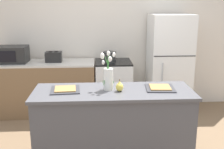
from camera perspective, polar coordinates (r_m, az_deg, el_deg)
name	(u,v)px	position (r m, az deg, el deg)	size (l,w,h in m)	color
back_wall	(106,32)	(5.03, -1.16, 8.72)	(5.20, 0.08, 2.70)	silver
kitchen_island	(113,127)	(3.33, 0.25, -10.63)	(1.80, 0.66, 0.90)	#4C4C51
back_counter	(45,88)	(4.89, -13.43, -2.67)	(1.68, 0.60, 0.89)	brown
stove_range	(113,87)	(4.82, 0.27, -2.51)	(0.60, 0.61, 0.89)	silver
refrigerator	(169,64)	(4.87, 11.49, 2.08)	(0.68, 0.67, 1.67)	white
flower_vase	(108,76)	(3.15, -0.80, -0.33)	(0.17, 0.15, 0.44)	silver
pear_figurine	(120,87)	(3.12, 1.54, -2.47)	(0.08, 0.08, 0.14)	#E5CC4C
plate_setting_left	(65,89)	(3.21, -9.48, -3.00)	(0.35, 0.35, 0.02)	#333338
plate_setting_right	(160,88)	(3.27, 9.72, -2.67)	(0.35, 0.35, 0.02)	#333338
toaster	(54,57)	(4.75, -11.77, 3.55)	(0.28, 0.18, 0.17)	black
cooking_pot	(109,57)	(4.64, -0.54, 3.61)	(0.22, 0.22, 0.20)	#2D2D2D
microwave	(12,54)	(4.87, -19.57, 3.86)	(0.48, 0.37, 0.27)	black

